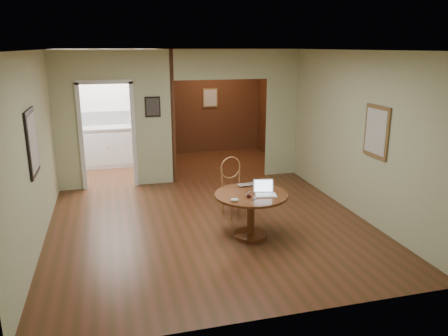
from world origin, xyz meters
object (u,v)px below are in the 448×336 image
object	(u,v)px
dining_table	(251,205)
closed_laptop	(250,186)
open_laptop	(265,190)
chair	(233,183)

from	to	relation	value
dining_table	closed_laptop	xyz separation A→B (m)	(0.09, 0.33, 0.19)
dining_table	open_laptop	size ratio (longest dim) A/B	3.23
dining_table	closed_laptop	bearing A→B (deg)	75.56
chair	open_laptop	xyz separation A→B (m)	(0.19, -0.99, 0.18)
dining_table	open_laptop	bearing A→B (deg)	-21.37
chair	closed_laptop	distance (m)	0.61
open_laptop	dining_table	bearing A→B (deg)	170.65
dining_table	chair	xyz separation A→B (m)	(-0.01, 0.92, 0.05)
chair	open_laptop	world-z (taller)	chair
open_laptop	closed_laptop	bearing A→B (deg)	115.35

